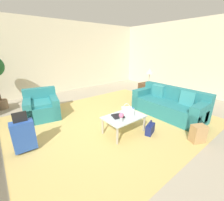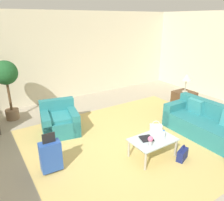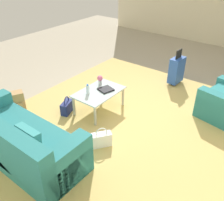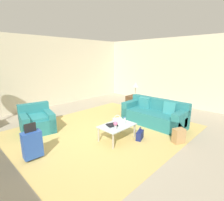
{
  "view_description": "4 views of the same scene",
  "coord_description": "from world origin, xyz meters",
  "px_view_note": "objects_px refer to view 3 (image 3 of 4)",
  "views": [
    {
      "loc": [
        -1.83,
        -2.84,
        1.97
      ],
      "look_at": [
        0.09,
        -0.44,
        0.88
      ],
      "focal_mm": 24.0,
      "sensor_mm": 36.0,
      "label": 1
    },
    {
      "loc": [
        -2.54,
        -3.43,
        2.85
      ],
      "look_at": [
        -0.03,
        0.44,
        1.1
      ],
      "focal_mm": 35.0,
      "sensor_mm": 36.0,
      "label": 2
    },
    {
      "loc": [
        3.58,
        2.26,
        2.79
      ],
      "look_at": [
        0.91,
        0.21,
        0.73
      ],
      "focal_mm": 40.0,
      "sensor_mm": 36.0,
      "label": 3
    },
    {
      "loc": [
        -2.87,
        -3.51,
        2.23
      ],
      "look_at": [
        0.52,
        -0.19,
        1.04
      ],
      "focal_mm": 28.0,
      "sensor_mm": 36.0,
      "label": 4
    }
  ],
  "objects_px": {
    "flower_vase": "(100,79)",
    "suitcase_blue": "(177,70)",
    "coffee_table_book": "(106,89)",
    "backpack_tan": "(17,102)",
    "handbag_navy": "(67,107)",
    "couch": "(17,143)",
    "handbag_white": "(102,139)",
    "water_bottle": "(88,89)",
    "coffee_table": "(99,94)"
  },
  "relations": [
    {
      "from": "suitcase_blue",
      "to": "coffee_table",
      "type": "bearing_deg",
      "value": -19.29
    },
    {
      "from": "coffee_table_book",
      "to": "backpack_tan",
      "type": "xyz_separation_m",
      "value": [
        1.12,
        -1.37,
        -0.25
      ]
    },
    {
      "from": "water_bottle",
      "to": "flower_vase",
      "type": "height_order",
      "value": "flower_vase"
    },
    {
      "from": "suitcase_blue",
      "to": "backpack_tan",
      "type": "bearing_deg",
      "value": -33.53
    },
    {
      "from": "handbag_white",
      "to": "couch",
      "type": "bearing_deg",
      "value": -39.46
    },
    {
      "from": "suitcase_blue",
      "to": "handbag_white",
      "type": "height_order",
      "value": "suitcase_blue"
    },
    {
      "from": "couch",
      "to": "coffee_table_book",
      "type": "relative_size",
      "value": 8.44
    },
    {
      "from": "couch",
      "to": "suitcase_blue",
      "type": "height_order",
      "value": "suitcase_blue"
    },
    {
      "from": "coffee_table_book",
      "to": "handbag_navy",
      "type": "xyz_separation_m",
      "value": [
        0.58,
        -0.52,
        -0.32
      ]
    },
    {
      "from": "couch",
      "to": "backpack_tan",
      "type": "height_order",
      "value": "couch"
    },
    {
      "from": "coffee_table",
      "to": "handbag_navy",
      "type": "relative_size",
      "value": 2.69
    },
    {
      "from": "flower_vase",
      "to": "suitcase_blue",
      "type": "height_order",
      "value": "suitcase_blue"
    },
    {
      "from": "flower_vase",
      "to": "handbag_white",
      "type": "bearing_deg",
      "value": 40.59
    },
    {
      "from": "handbag_navy",
      "to": "coffee_table",
      "type": "bearing_deg",
      "value": 135.97
    },
    {
      "from": "water_bottle",
      "to": "handbag_white",
      "type": "distance_m",
      "value": 1.09
    },
    {
      "from": "handbag_white",
      "to": "coffee_table_book",
      "type": "bearing_deg",
      "value": -145.06
    },
    {
      "from": "coffee_table",
      "to": "water_bottle",
      "type": "bearing_deg",
      "value": -26.57
    },
    {
      "from": "coffee_table_book",
      "to": "flower_vase",
      "type": "bearing_deg",
      "value": -97.49
    },
    {
      "from": "flower_vase",
      "to": "suitcase_blue",
      "type": "xyz_separation_m",
      "value": [
        -1.78,
        0.85,
        -0.19
      ]
    },
    {
      "from": "coffee_table",
      "to": "flower_vase",
      "type": "bearing_deg",
      "value": -145.71
    },
    {
      "from": "water_bottle",
      "to": "coffee_table_book",
      "type": "relative_size",
      "value": 0.81
    },
    {
      "from": "coffee_table_book",
      "to": "backpack_tan",
      "type": "bearing_deg",
      "value": -34.63
    },
    {
      "from": "coffee_table",
      "to": "handbag_white",
      "type": "distance_m",
      "value": 1.1
    },
    {
      "from": "coffee_table_book",
      "to": "handbag_navy",
      "type": "height_order",
      "value": "coffee_table_book"
    },
    {
      "from": "handbag_navy",
      "to": "backpack_tan",
      "type": "bearing_deg",
      "value": -57.19
    },
    {
      "from": "coffee_table",
      "to": "flower_vase",
      "type": "relative_size",
      "value": 4.7
    },
    {
      "from": "coffee_table_book",
      "to": "backpack_tan",
      "type": "relative_size",
      "value": 0.63
    },
    {
      "from": "coffee_table_book",
      "to": "suitcase_blue",
      "type": "distance_m",
      "value": 1.98
    },
    {
      "from": "flower_vase",
      "to": "suitcase_blue",
      "type": "distance_m",
      "value": 1.98
    },
    {
      "from": "flower_vase",
      "to": "handbag_navy",
      "type": "xyz_separation_m",
      "value": [
        0.68,
        -0.29,
        -0.42
      ]
    },
    {
      "from": "coffee_table",
      "to": "suitcase_blue",
      "type": "bearing_deg",
      "value": 160.71
    },
    {
      "from": "coffee_table",
      "to": "handbag_white",
      "type": "xyz_separation_m",
      "value": [
        0.79,
        0.72,
        -0.24
      ]
    },
    {
      "from": "handbag_navy",
      "to": "water_bottle",
      "type": "bearing_deg",
      "value": 126.95
    },
    {
      "from": "backpack_tan",
      "to": "handbag_navy",
      "type": "bearing_deg",
      "value": 122.81
    },
    {
      "from": "water_bottle",
      "to": "suitcase_blue",
      "type": "height_order",
      "value": "suitcase_blue"
    },
    {
      "from": "suitcase_blue",
      "to": "handbag_navy",
      "type": "distance_m",
      "value": 2.72
    },
    {
      "from": "water_bottle",
      "to": "suitcase_blue",
      "type": "distance_m",
      "value": 2.35
    },
    {
      "from": "handbag_navy",
      "to": "backpack_tan",
      "type": "relative_size",
      "value": 0.89
    },
    {
      "from": "flower_vase",
      "to": "backpack_tan",
      "type": "bearing_deg",
      "value": -42.97
    },
    {
      "from": "couch",
      "to": "coffee_table_book",
      "type": "bearing_deg",
      "value": 174.61
    },
    {
      "from": "coffee_table",
      "to": "water_bottle",
      "type": "relative_size",
      "value": 4.73
    },
    {
      "from": "suitcase_blue",
      "to": "handbag_navy",
      "type": "xyz_separation_m",
      "value": [
        2.46,
        -1.14,
        -0.23
      ]
    },
    {
      "from": "couch",
      "to": "handbag_navy",
      "type": "height_order",
      "value": "couch"
    },
    {
      "from": "handbag_white",
      "to": "handbag_navy",
      "type": "distance_m",
      "value": 1.21
    },
    {
      "from": "suitcase_blue",
      "to": "handbag_white",
      "type": "relative_size",
      "value": 2.37
    },
    {
      "from": "couch",
      "to": "coffee_table",
      "type": "xyz_separation_m",
      "value": [
        -1.79,
        0.1,
        0.07
      ]
    },
    {
      "from": "couch",
      "to": "handbag_white",
      "type": "xyz_separation_m",
      "value": [
        -0.99,
        0.82,
        -0.17
      ]
    },
    {
      "from": "coffee_table_book",
      "to": "suitcase_blue",
      "type": "relative_size",
      "value": 0.3
    },
    {
      "from": "suitcase_blue",
      "to": "backpack_tan",
      "type": "relative_size",
      "value": 2.12
    },
    {
      "from": "couch",
      "to": "flower_vase",
      "type": "relative_size",
      "value": 10.33
    }
  ]
}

